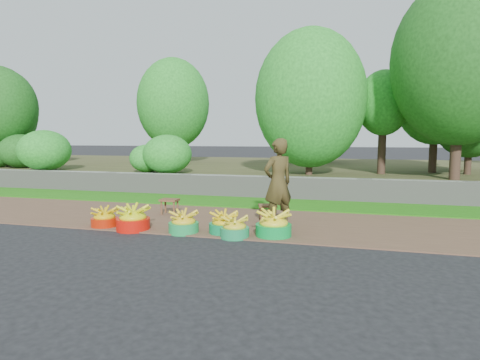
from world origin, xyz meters
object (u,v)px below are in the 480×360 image
(basin_f, at_px, (274,225))
(stool_left, at_px, (169,202))
(stool_right, at_px, (268,208))
(basin_b, at_px, (133,219))
(vendor_woman, at_px, (278,183))
(basin_c, at_px, (184,223))
(basin_e, at_px, (235,228))
(basin_a, at_px, (105,218))
(basin_d, at_px, (224,224))

(basin_f, height_order, stool_left, basin_f)
(stool_left, relative_size, stool_right, 0.90)
(basin_b, bearing_deg, vendor_woman, 19.64)
(basin_f, bearing_deg, stool_right, 105.85)
(basin_c, xyz_separation_m, basin_e, (0.86, -0.07, -0.01))
(basin_e, height_order, basin_f, basin_f)
(basin_b, height_order, stool_right, basin_b)
(basin_e, xyz_separation_m, basin_f, (0.56, 0.20, 0.03))
(basin_e, bearing_deg, basin_a, 177.26)
(basin_e, bearing_deg, stool_left, 141.48)
(basin_e, height_order, vendor_woman, vendor_woman)
(stool_right, bearing_deg, basin_b, -147.63)
(basin_b, xyz_separation_m, basin_f, (2.29, 0.16, 0.00))
(basin_d, bearing_deg, basin_b, -174.33)
(basin_b, distance_m, basin_d, 1.52)
(basin_b, xyz_separation_m, stool_right, (1.98, 1.26, 0.07))
(basin_a, bearing_deg, basin_f, 1.74)
(stool_left, distance_m, stool_right, 1.95)
(basin_a, distance_m, basin_f, 2.87)
(basin_e, relative_size, basin_f, 0.81)
(stool_left, xyz_separation_m, stool_right, (1.95, -0.06, -0.01))
(basin_a, relative_size, basin_b, 0.82)
(basin_a, distance_m, vendor_woman, 2.98)
(basin_a, height_order, basin_f, basin_f)
(basin_a, bearing_deg, basin_e, -2.74)
(basin_b, height_order, stool_left, basin_b)
(basin_a, xyz_separation_m, stool_right, (2.56, 1.18, 0.10))
(vendor_woman, bearing_deg, stool_right, -103.88)
(basin_a, distance_m, basin_b, 0.59)
(basin_b, xyz_separation_m, basin_d, (1.51, 0.15, -0.02))
(basin_f, bearing_deg, basin_b, -175.99)
(basin_c, bearing_deg, basin_f, 5.25)
(basin_a, bearing_deg, stool_right, 24.77)
(stool_left, bearing_deg, basin_d, -38.33)
(basin_f, bearing_deg, stool_left, 152.89)
(stool_right, bearing_deg, stool_left, 178.11)
(basin_d, bearing_deg, basin_f, 0.80)
(basin_b, distance_m, basin_f, 2.30)
(basin_d, xyz_separation_m, basin_f, (0.78, 0.01, 0.02))
(stool_left, distance_m, vendor_woman, 2.33)
(basin_c, height_order, stool_left, basin_c)
(basin_e, distance_m, stool_left, 2.18)
(basin_c, relative_size, stool_left, 1.39)
(basin_e, bearing_deg, basin_d, 140.29)
(basin_c, bearing_deg, basin_a, 178.31)
(basin_a, xyz_separation_m, basin_c, (1.46, -0.04, 0.01))
(basin_a, height_order, stool_left, basin_a)
(stool_right, bearing_deg, basin_f, -74.15)
(stool_right, bearing_deg, basin_a, -155.23)
(basin_e, xyz_separation_m, stool_right, (0.25, 1.29, 0.10))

